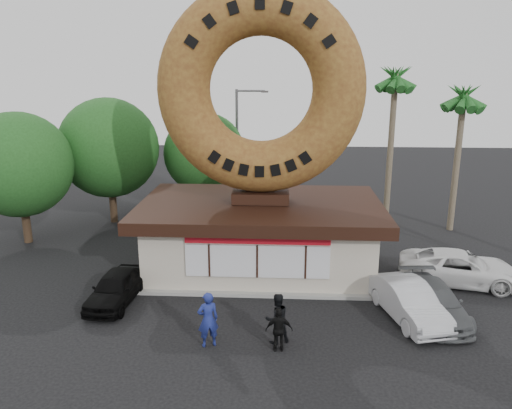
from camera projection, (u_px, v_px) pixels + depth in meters
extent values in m
plane|color=black|center=(253.00, 331.00, 18.26)|extent=(90.00, 90.00, 0.00)
cube|color=beige|center=(261.00, 238.00, 23.64)|extent=(10.00, 6.00, 3.00)
cube|color=#999993|center=(260.00, 266.00, 24.02)|extent=(10.60, 6.60, 0.15)
cube|color=#3F3F3F|center=(261.00, 207.00, 23.23)|extent=(10.00, 6.00, 0.10)
cube|color=black|center=(261.00, 208.00, 23.24)|extent=(11.20, 7.20, 0.55)
cube|color=silver|center=(257.00, 261.00, 20.69)|extent=(6.00, 0.12, 1.40)
cube|color=#B10F1B|center=(257.00, 239.00, 20.41)|extent=(6.00, 0.10, 0.45)
cube|color=black|center=(261.00, 196.00, 23.10)|extent=(2.60, 1.40, 0.50)
torus|color=olive|center=(261.00, 90.00, 21.82)|extent=(9.16, 2.33, 9.16)
cylinder|color=#473321|center=(113.00, 196.00, 30.84)|extent=(0.44, 0.44, 3.30)
sphere|color=#1D491A|center=(109.00, 148.00, 30.05)|extent=(6.00, 6.00, 6.00)
cylinder|color=#473321|center=(206.00, 193.00, 32.54)|extent=(0.44, 0.44, 2.86)
sphere|color=#1D491A|center=(205.00, 153.00, 31.85)|extent=(5.20, 5.20, 5.20)
cylinder|color=#473321|center=(25.00, 215.00, 27.20)|extent=(0.44, 0.44, 3.08)
sphere|color=#1D491A|center=(19.00, 165.00, 26.46)|extent=(5.60, 5.60, 5.60)
cylinder|color=#726651|center=(390.00, 150.00, 30.16)|extent=(0.36, 0.36, 9.00)
cylinder|color=#726651|center=(457.00, 163.00, 28.66)|extent=(0.36, 0.36, 8.00)
cylinder|color=#59595E|center=(237.00, 152.00, 32.71)|extent=(0.18, 0.18, 8.00)
cylinder|color=#59595E|center=(251.00, 91.00, 31.64)|extent=(1.80, 0.12, 0.12)
cube|color=#59595E|center=(265.00, 92.00, 31.60)|extent=(0.45, 0.20, 0.12)
imported|color=navy|center=(208.00, 319.00, 17.04)|extent=(0.85, 0.71, 2.00)
imported|color=black|center=(277.00, 318.00, 17.29)|extent=(1.08, 0.98, 1.82)
imported|color=black|center=(279.00, 330.00, 16.79)|extent=(0.93, 0.41, 1.57)
imported|color=black|center=(116.00, 288.00, 20.29)|extent=(1.81, 3.94, 1.31)
imported|color=#B7B8BD|center=(409.00, 301.00, 18.99)|extent=(2.55, 4.54, 1.42)
imported|color=#595B5E|center=(434.00, 302.00, 19.14)|extent=(2.17, 4.54, 1.28)
imported|color=white|center=(460.00, 268.00, 22.15)|extent=(5.60, 3.41, 1.45)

